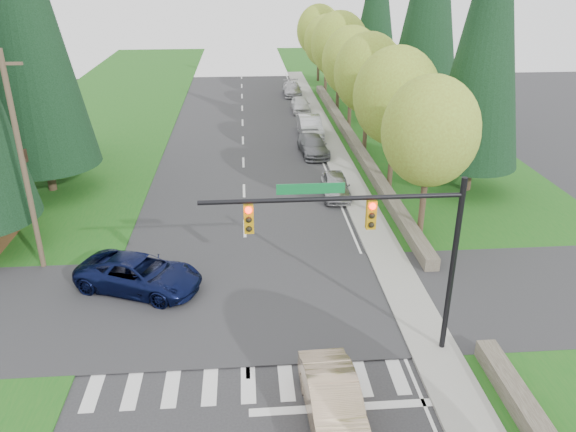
{
  "coord_description": "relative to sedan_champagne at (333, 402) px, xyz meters",
  "views": [
    {
      "loc": [
        0.16,
        -11.96,
        13.12
      ],
      "look_at": [
        1.97,
        10.76,
        2.8
      ],
      "focal_mm": 35.0,
      "sensor_mm": 36.0,
      "label": 1
    }
  ],
  "objects": [
    {
      "name": "grass_east",
      "position": [
        10.39,
        18.74,
        -0.72
      ],
      "size": [
        14.0,
        110.0,
        0.06
      ],
      "primitive_type": "cube",
      "color": "#1A5617",
      "rests_on": "ground"
    },
    {
      "name": "decid_tree_1",
      "position": [
        6.69,
        19.74,
        5.05
      ],
      "size": [
        5.2,
        5.2,
        8.8
      ],
      "color": "#38281C",
      "rests_on": "ground"
    },
    {
      "name": "parked_car_d",
      "position": [
        2.99,
        39.83,
        -0.04
      ],
      "size": [
        1.72,
        4.16,
        1.41
      ],
      "primitive_type": "imported",
      "rotation": [
        0.0,
        0.0,
        -0.01
      ],
      "color": "silver",
      "rests_on": "ground"
    },
    {
      "name": "cross_street",
      "position": [
        -2.61,
        6.74,
        -0.75
      ],
      "size": [
        120.0,
        8.0,
        0.1
      ],
      "primitive_type": "cube",
      "color": "#28282B",
      "rests_on": "ground"
    },
    {
      "name": "parked_car_a",
      "position": [
        2.99,
        18.41,
        -0.06
      ],
      "size": [
        1.83,
        4.12,
        1.38
      ],
      "primitive_type": "imported",
      "rotation": [
        0.0,
        0.0,
        -0.05
      ],
      "color": "#A0A0A4",
      "rests_on": "ground"
    },
    {
      "name": "decid_tree_2",
      "position": [
        6.49,
        26.74,
        5.18
      ],
      "size": [
        5.0,
        5.0,
        8.82
      ],
      "color": "#38281C",
      "rests_on": "ground"
    },
    {
      "name": "traffic_signal",
      "position": [
        1.75,
        3.24,
        4.23
      ],
      "size": [
        8.7,
        0.37,
        6.8
      ],
      "color": "black",
      "rests_on": "ground"
    },
    {
      "name": "parked_car_c",
      "position": [
        2.91,
        31.59,
        0.08
      ],
      "size": [
        1.85,
        5.05,
        1.65
      ],
      "primitive_type": "imported",
      "rotation": [
        0.0,
        0.0,
        0.02
      ],
      "color": "#ADAEB2",
      "rests_on": "ground"
    },
    {
      "name": "decid_tree_5",
      "position": [
        6.49,
        47.74,
        4.78
      ],
      "size": [
        4.8,
        4.8,
        8.3
      ],
      "color": "#38281C",
      "rests_on": "ground"
    },
    {
      "name": "conifer_e_a",
      "position": [
        11.39,
        18.74,
        9.04
      ],
      "size": [
        5.44,
        5.44,
        17.8
      ],
      "color": "#38281C",
      "rests_on": "ground"
    },
    {
      "name": "decid_tree_0",
      "position": [
        6.59,
        12.74,
        4.85
      ],
      "size": [
        4.8,
        4.8,
        8.37
      ],
      "color": "#38281C",
      "rests_on": "ground"
    },
    {
      "name": "decid_tree_4",
      "position": [
        6.69,
        40.74,
        5.31
      ],
      "size": [
        5.4,
        5.4,
        9.18
      ],
      "color": "#38281C",
      "rests_on": "ground"
    },
    {
      "name": "parked_car_b",
      "position": [
        2.61,
        26.7,
        -0.07
      ],
      "size": [
        2.21,
        4.81,
        1.36
      ],
      "primitive_type": "imported",
      "rotation": [
        0.0,
        0.0,
        0.07
      ],
      "color": "slate",
      "rests_on": "ground"
    },
    {
      "name": "suv_navy",
      "position": [
        -7.22,
        8.39,
        0.01
      ],
      "size": [
        6.04,
        4.4,
        1.53
      ],
      "primitive_type": "imported",
      "rotation": [
        0.0,
        0.0,
        1.19
      ],
      "color": "#0A1034",
      "rests_on": "ground"
    },
    {
      "name": "conifer_e_c",
      "position": [
        11.39,
        46.74,
        8.54
      ],
      "size": [
        5.1,
        5.1,
        16.8
      ],
      "color": "#38281C",
      "rests_on": "ground"
    },
    {
      "name": "parked_car_e",
      "position": [
        2.81,
        47.3,
        -0.07
      ],
      "size": [
        1.92,
        4.69,
        1.36
      ],
      "primitive_type": "imported",
      "rotation": [
        0.0,
        0.0,
        -0.0
      ],
      "color": "#AAA9AE",
      "rests_on": "ground"
    },
    {
      "name": "stone_wall_north",
      "position": [
        5.99,
        28.74,
        -0.4
      ],
      "size": [
        0.7,
        40.0,
        0.7
      ],
      "primitive_type": "cube",
      "color": "#4C4438",
      "rests_on": "ground"
    },
    {
      "name": "curb_east",
      "position": [
        3.44,
        20.74,
        -0.68
      ],
      "size": [
        0.2,
        80.0,
        0.13
      ],
      "primitive_type": "cube",
      "color": "gray",
      "rests_on": "ground"
    },
    {
      "name": "utility_pole",
      "position": [
        -12.11,
        10.74,
        4.39
      ],
      "size": [
        1.6,
        0.24,
        10.0
      ],
      "color": "#473828",
      "rests_on": "ground"
    },
    {
      "name": "grass_west",
      "position": [
        -15.61,
        18.74,
        -0.72
      ],
      "size": [
        14.0,
        110.0,
        0.06
      ],
      "primitive_type": "cube",
      "color": "#1A5617",
      "rests_on": "ground"
    },
    {
      "name": "decid_tree_6",
      "position": [
        6.59,
        54.74,
        5.11
      ],
      "size": [
        5.2,
        5.2,
        8.86
      ],
      "color": "#38281C",
      "rests_on": "ground"
    },
    {
      "name": "sedan_champagne",
      "position": [
        0.0,
        0.0,
        0.0
      ],
      "size": [
        1.81,
        4.62,
        1.5
      ],
      "primitive_type": "imported",
      "rotation": [
        0.0,
        0.0,
        0.05
      ],
      "color": "tan",
      "rests_on": "ground"
    },
    {
      "name": "conifer_w_e",
      "position": [
        -16.61,
        26.74,
        9.54
      ],
      "size": [
        5.78,
        5.78,
        18.8
      ],
      "color": "#38281C",
      "rests_on": "ground"
    },
    {
      "name": "sidewalk_east",
      "position": [
        4.29,
        20.74,
        -0.68
      ],
      "size": [
        1.8,
        80.0,
        0.13
      ],
      "primitive_type": "cube",
      "color": "gray",
      "rests_on": "ground"
    },
    {
      "name": "decid_tree_3",
      "position": [
        6.59,
        33.74,
        4.92
      ],
      "size": [
        5.0,
        5.0,
        8.55
      ],
      "color": "#38281C",
      "rests_on": "ground"
    }
  ]
}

